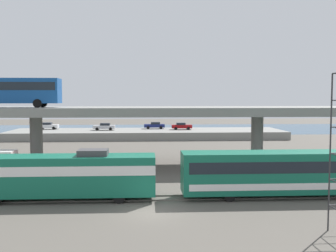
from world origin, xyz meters
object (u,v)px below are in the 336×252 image
train_coach_lead (308,171)px  transit_bus_on_overpass (8,90)px  parked_car_2 (155,125)px  train_locomotive (51,174)px  service_truck_west (1,164)px  parked_car_1 (182,126)px  parked_car_3 (104,126)px  parked_car_0 (48,126)px

train_coach_lead → transit_bus_on_overpass: (-29.83, 14.64, 7.18)m
train_coach_lead → parked_car_2: bearing=-77.8°
transit_bus_on_overpass → train_locomotive: bearing=-60.4°
service_truck_west → parked_car_1: size_ratio=1.58×
train_coach_lead → parked_car_2: 55.65m
train_coach_lead → parked_car_3: 56.02m
service_truck_west → parked_car_3: (6.12, 42.93, 0.75)m
transit_bus_on_overpass → parked_car_1: (23.79, 37.16, -6.96)m
parked_car_1 → parked_car_2: 6.30m
parked_car_0 → service_truck_west: bearing=-82.1°
transit_bus_on_overpass → parked_car_1: 44.67m
service_truck_west → parked_car_0: parked_car_0 is taller
transit_bus_on_overpass → parked_car_0: 40.57m
parked_car_3 → train_locomotive: bearing=91.1°
parked_car_0 → parked_car_1: 29.02m
parked_car_1 → parked_car_3: (-16.44, -0.49, 0.00)m
parked_car_1 → train_coach_lead: bearing=-83.3°
transit_bus_on_overpass → parked_car_2: bearing=65.6°
train_locomotive → train_coach_lead: size_ratio=0.77×
service_truck_west → parked_car_3: size_ratio=1.50×
parked_car_1 → parked_car_0: bearing=175.1°
service_truck_west → parked_car_3: parked_car_3 is taller
service_truck_west → train_locomotive: bearing=-49.8°
parked_car_0 → parked_car_2: size_ratio=0.97×
service_truck_west → parked_car_2: parked_car_2 is taller
train_locomotive → parked_car_1: bearing=-106.6°
parked_car_1 → parked_car_3: bearing=-178.3°
train_coach_lead → parked_car_1: size_ratio=5.01×
train_locomotive → parked_car_1: train_locomotive is taller
parked_car_1 → transit_bus_on_overpass: bearing=-122.6°
train_locomotive → parked_car_2: (9.74, 54.38, 0.19)m
train_coach_lead → transit_bus_on_overpass: 34.00m
train_coach_lead → parked_car_0: 64.56m
train_coach_lead → service_truck_west: 29.81m
train_coach_lead → parked_car_1: train_coach_lead is taller
parked_car_1 → parked_car_3: 16.45m
train_locomotive → parked_car_0: size_ratio=3.79×
train_coach_lead → parked_car_2: (-11.79, 54.38, 0.22)m
parked_car_1 → service_truck_west: bearing=-117.5°
transit_bus_on_overpass → parked_car_2: size_ratio=2.66×
train_locomotive → parked_car_2: train_locomotive is taller
train_coach_lead → parked_car_3: train_coach_lead is taller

